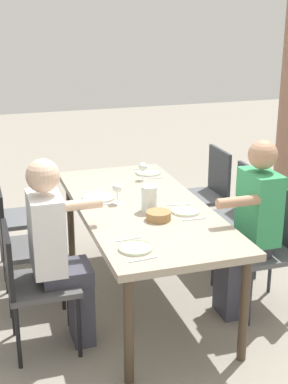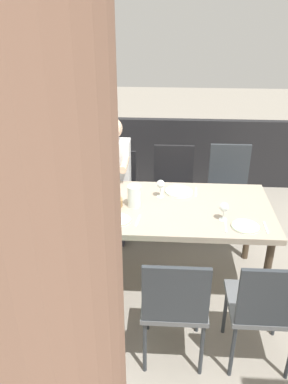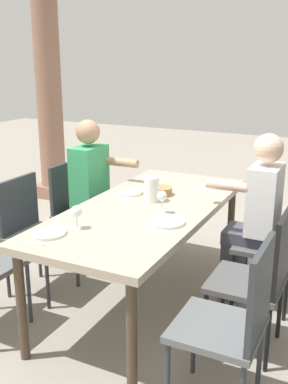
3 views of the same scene
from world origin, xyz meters
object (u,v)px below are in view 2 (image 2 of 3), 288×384
Objects in this scene: chair_west_north at (264,305)px; chair_mid_south at (173,185)px; diner_man_white at (113,178)px; water_pitcher at (134,197)px; bread_basket at (112,203)px; chair_east_south at (116,186)px; wine_glass_0 at (224,208)px; plate_3 at (72,188)px; plate_1 at (179,191)px; plate_0 at (246,226)px; chair_west_south at (229,185)px; diner_woman_green at (87,260)px; chair_mid_north at (175,302)px; plate_2 at (119,220)px; wine_glass_1 at (161,185)px; dining_table at (149,212)px; chair_east_north at (83,300)px.

chair_west_north is 0.98× the size of chair_mid_south.
water_pitcher is at bearing 111.33° from diner_man_white.
chair_east_south is at bearing -84.01° from bread_basket.
bread_basket is at bearing -10.76° from wine_glass_0.
chair_mid_south is 1.14m from plate_3.
wine_glass_0 reaches higher than plate_1.
chair_west_south is at bearing -92.45° from plate_0.
chair_west_north reaches higher than chair_east_south.
bread_basket is at bearing -98.46° from diner_woman_green.
water_pitcher reaches higher than chair_mid_north.
chair_west_north is 1.84m from chair_mid_south.
chair_west_north is 2.11m from chair_east_south.
plate_0 is (0.05, 1.17, 0.23)m from chair_west_south.
plate_2 is (0.97, -0.04, 0.00)m from plate_0.
chair_mid_south is 1.31m from plate_0.
chair_mid_south reaches higher than wine_glass_0.
chair_mid_south is 1.07m from bread_basket.
diner_woman_green is 6.33× the size of plate_2.
chair_mid_north is at bearing 96.73° from wine_glass_1.
diner_woman_green is at bearing 67.18° from plate_2.
chair_mid_north is at bearing 61.25° from wine_glass_0.
water_pitcher is at bearing 6.84° from dining_table.
chair_west_north is 0.58m from chair_mid_north.
wine_glass_0 is (-0.98, -0.68, 0.35)m from chair_east_north.
diner_man_white reaches higher than plate_0.
plate_1 is 0.96m from plate_3.
dining_table is at bearing 114.78° from chair_east_south.
chair_east_north reaches higher than plate_1.
chair_mid_north is 0.80m from plate_2.
chair_mid_south is at bearing -179.11° from chair_east_south.
plate_3 is at bearing -25.32° from water_pitcher.
plate_1 reaches higher than dining_table.
plate_1 is 1.49× the size of bread_basket.
plate_1 is (0.33, -0.45, -0.10)m from wine_glass_0.
chair_west_south is at bearing -170.79° from diner_man_white.
plate_2 is (0.23, 0.25, 0.07)m from dining_table.
chair_west_south is 1.84m from chair_mid_north.
bread_basket is at bearing 97.29° from diner_man_white.
chair_west_south is 4.52× the size of plate_3.
plate_3 is (1.46, -0.56, 0.00)m from plate_0.
diner_man_white reaches higher than chair_mid_south.
chair_east_south is (1.19, -1.74, -0.03)m from chair_west_north.
diner_woman_green is at bearing 81.54° from bread_basket.
plate_0 is 1.08m from bread_basket.
wine_glass_1 reaches higher than chair_mid_north.
dining_table is 1.57× the size of diner_man_white.
chair_mid_north is 0.66m from diner_woman_green.
wine_glass_0 is 0.81× the size of water_pitcher.
chair_mid_south is 1.18m from wine_glass_0.
chair_west_north is 1.90m from plate_3.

